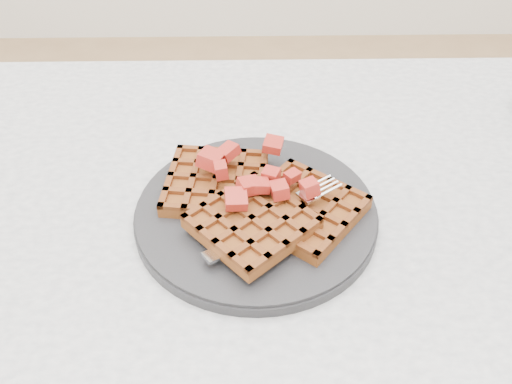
% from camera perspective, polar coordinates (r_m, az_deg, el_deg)
% --- Properties ---
extents(table, '(1.20, 0.80, 0.75)m').
position_cam_1_polar(table, '(0.71, 10.64, -11.22)').
color(table, silver).
rests_on(table, ground).
extents(plate, '(0.27, 0.27, 0.02)m').
position_cam_1_polar(plate, '(0.63, 0.00, -2.17)').
color(plate, black).
rests_on(plate, table).
extents(waffles, '(0.23, 0.21, 0.03)m').
position_cam_1_polar(waffles, '(0.62, 0.02, -1.12)').
color(waffles, brown).
rests_on(waffles, plate).
extents(strawberry_pile, '(0.15, 0.15, 0.02)m').
position_cam_1_polar(strawberry_pile, '(0.60, 0.00, 1.00)').
color(strawberry_pile, maroon).
rests_on(strawberry_pile, waffles).
extents(fork, '(0.16, 0.12, 0.02)m').
position_cam_1_polar(fork, '(0.60, 2.76, -2.92)').
color(fork, silver).
rests_on(fork, plate).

